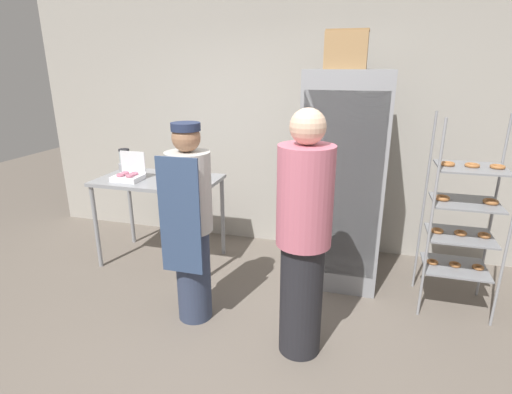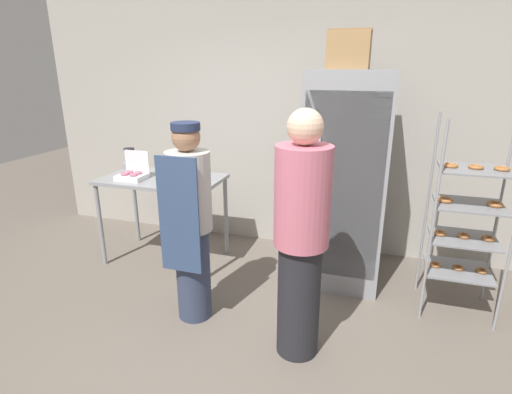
{
  "view_description": "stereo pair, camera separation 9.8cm",
  "coord_description": "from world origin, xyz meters",
  "px_view_note": "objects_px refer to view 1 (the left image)",
  "views": [
    {
      "loc": [
        0.74,
        -2.17,
        2.02
      ],
      "look_at": [
        -0.08,
        0.76,
        1.02
      ],
      "focal_mm": 28.0,
      "sensor_mm": 36.0,
      "label": 1
    },
    {
      "loc": [
        0.83,
        -2.14,
        2.02
      ],
      "look_at": [
        -0.08,
        0.76,
        1.02
      ],
      "focal_mm": 28.0,
      "sensor_mm": 36.0,
      "label": 2
    }
  ],
  "objects_px": {
    "baking_rack": "(463,218)",
    "donut_box": "(128,176)",
    "refrigerator": "(343,181)",
    "cardboard_storage_box": "(347,50)",
    "blender_pitcher": "(125,161)",
    "person_customer": "(303,237)",
    "person_baker": "(191,223)",
    "binder_stack": "(181,171)"
  },
  "relations": [
    {
      "from": "baking_rack",
      "to": "person_baker",
      "type": "height_order",
      "value": "baking_rack"
    },
    {
      "from": "baking_rack",
      "to": "donut_box",
      "type": "xyz_separation_m",
      "value": [
        -3.11,
        -0.03,
        0.14
      ]
    },
    {
      "from": "refrigerator",
      "to": "binder_stack",
      "type": "relative_size",
      "value": 6.16
    },
    {
      "from": "person_customer",
      "to": "person_baker",
      "type": "bearing_deg",
      "value": 169.63
    },
    {
      "from": "baking_rack",
      "to": "person_customer",
      "type": "height_order",
      "value": "person_customer"
    },
    {
      "from": "baking_rack",
      "to": "cardboard_storage_box",
      "type": "relative_size",
      "value": 4.79
    },
    {
      "from": "baking_rack",
      "to": "binder_stack",
      "type": "height_order",
      "value": "baking_rack"
    },
    {
      "from": "refrigerator",
      "to": "blender_pitcher",
      "type": "relative_size",
      "value": 8.33
    },
    {
      "from": "cardboard_storage_box",
      "to": "person_baker",
      "type": "xyz_separation_m",
      "value": [
        -1.05,
        -0.94,
        -1.3
      ]
    },
    {
      "from": "refrigerator",
      "to": "blender_pitcher",
      "type": "bearing_deg",
      "value": 178.74
    },
    {
      "from": "binder_stack",
      "to": "refrigerator",
      "type": "bearing_deg",
      "value": 1.57
    },
    {
      "from": "person_baker",
      "to": "person_customer",
      "type": "xyz_separation_m",
      "value": [
        0.92,
        -0.17,
        0.06
      ]
    },
    {
      "from": "donut_box",
      "to": "person_customer",
      "type": "relative_size",
      "value": 0.16
    },
    {
      "from": "person_baker",
      "to": "person_customer",
      "type": "height_order",
      "value": "person_customer"
    },
    {
      "from": "cardboard_storage_box",
      "to": "blender_pitcher",
      "type": "bearing_deg",
      "value": 176.61
    },
    {
      "from": "refrigerator",
      "to": "blender_pitcher",
      "type": "distance_m",
      "value": 2.36
    },
    {
      "from": "binder_stack",
      "to": "cardboard_storage_box",
      "type": "distance_m",
      "value": 1.98
    },
    {
      "from": "refrigerator",
      "to": "baking_rack",
      "type": "height_order",
      "value": "refrigerator"
    },
    {
      "from": "cardboard_storage_box",
      "to": "baking_rack",
      "type": "bearing_deg",
      "value": -9.4
    },
    {
      "from": "refrigerator",
      "to": "cardboard_storage_box",
      "type": "relative_size",
      "value": 5.75
    },
    {
      "from": "binder_stack",
      "to": "donut_box",
      "type": "bearing_deg",
      "value": -152.17
    },
    {
      "from": "binder_stack",
      "to": "person_customer",
      "type": "distance_m",
      "value": 1.87
    },
    {
      "from": "blender_pitcher",
      "to": "person_baker",
      "type": "height_order",
      "value": "person_baker"
    },
    {
      "from": "binder_stack",
      "to": "person_baker",
      "type": "height_order",
      "value": "person_baker"
    },
    {
      "from": "refrigerator",
      "to": "donut_box",
      "type": "distance_m",
      "value": 2.12
    },
    {
      "from": "cardboard_storage_box",
      "to": "donut_box",
      "type": "bearing_deg",
      "value": -174.39
    },
    {
      "from": "refrigerator",
      "to": "cardboard_storage_box",
      "type": "xyz_separation_m",
      "value": [
        -0.04,
        -0.09,
        1.15
      ]
    },
    {
      "from": "person_customer",
      "to": "donut_box",
      "type": "bearing_deg",
      "value": 154.84
    },
    {
      "from": "refrigerator",
      "to": "person_customer",
      "type": "height_order",
      "value": "refrigerator"
    },
    {
      "from": "donut_box",
      "to": "person_baker",
      "type": "bearing_deg",
      "value": -36.11
    },
    {
      "from": "person_customer",
      "to": "baking_rack",
      "type": "bearing_deg",
      "value": 38.34
    },
    {
      "from": "refrigerator",
      "to": "binder_stack",
      "type": "height_order",
      "value": "refrigerator"
    },
    {
      "from": "person_customer",
      "to": "refrigerator",
      "type": "bearing_deg",
      "value": 81.63
    },
    {
      "from": "baking_rack",
      "to": "cardboard_storage_box",
      "type": "bearing_deg",
      "value": 170.6
    },
    {
      "from": "donut_box",
      "to": "person_baker",
      "type": "height_order",
      "value": "person_baker"
    },
    {
      "from": "blender_pitcher",
      "to": "person_customer",
      "type": "height_order",
      "value": "person_customer"
    },
    {
      "from": "baking_rack",
      "to": "donut_box",
      "type": "relative_size",
      "value": 5.95
    },
    {
      "from": "baking_rack",
      "to": "person_customer",
      "type": "distance_m",
      "value": 1.51
    },
    {
      "from": "baking_rack",
      "to": "person_customer",
      "type": "relative_size",
      "value": 0.94
    },
    {
      "from": "blender_pitcher",
      "to": "donut_box",
      "type": "bearing_deg",
      "value": -53.37
    },
    {
      "from": "binder_stack",
      "to": "cardboard_storage_box",
      "type": "height_order",
      "value": "cardboard_storage_box"
    },
    {
      "from": "cardboard_storage_box",
      "to": "person_customer",
      "type": "distance_m",
      "value": 1.67
    }
  ]
}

